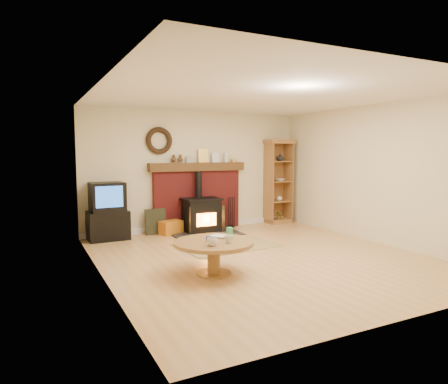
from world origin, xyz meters
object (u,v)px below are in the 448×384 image
wood_stove (202,216)px  coffee_table (214,247)px  tv_unit (108,212)px  curio_cabinet (278,182)px

wood_stove → coffee_table: 2.95m
tv_unit → curio_cabinet: (4.04, 0.09, 0.47)m
wood_stove → curio_cabinet: curio_cabinet is taller
curio_cabinet → coffee_table: size_ratio=1.79×
wood_stove → curio_cabinet: (2.12, 0.28, 0.65)m
curio_cabinet → tv_unit: bearing=-178.8°
wood_stove → curio_cabinet: size_ratio=0.70×
tv_unit → coffee_table: tv_unit is taller
curio_cabinet → coffee_table: 4.42m
tv_unit → wood_stove: bearing=-5.8°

